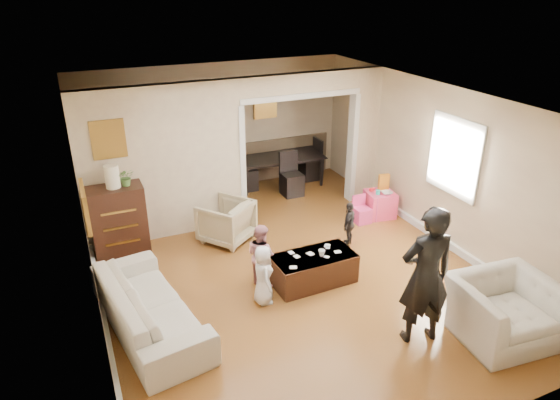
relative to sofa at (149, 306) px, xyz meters
name	(u,v)px	position (x,y,z in m)	size (l,w,h in m)	color
floor	(285,266)	(2.18, 0.63, -0.33)	(7.00, 7.00, 0.00)	#9F6529
partition_left	(165,164)	(0.80, 2.43, 0.97)	(2.75, 0.18, 2.60)	beige
partition_right	(363,136)	(4.65, 2.43, 0.97)	(0.55, 0.18, 2.60)	beige
partition_header	(300,83)	(3.28, 2.43, 2.09)	(2.22, 0.18, 0.35)	beige
window_pane	(455,156)	(4.91, 0.23, 1.22)	(0.03, 0.95, 1.10)	white
framed_art_partition	(108,139)	(-0.02, 2.33, 1.52)	(0.45, 0.03, 0.55)	brown
framed_art_sofa_wall	(85,207)	(-0.53, 0.03, 1.47)	(0.03, 0.55, 0.40)	brown
framed_art_alcove	(265,104)	(3.28, 4.07, 1.37)	(0.45, 0.03, 0.55)	brown
sofa	(149,306)	(0.00, 0.00, 0.00)	(2.27, 0.89, 0.66)	beige
armchair_back	(226,221)	(1.62, 1.81, 0.03)	(0.76, 0.78, 0.71)	tan
armchair_front	(505,310)	(3.96, -1.94, 0.05)	(1.18, 1.03, 0.76)	beige
dresser	(119,221)	(-0.07, 2.08, 0.25)	(0.84, 0.47, 1.16)	black
table_lamp	(112,177)	(-0.07, 2.08, 1.01)	(0.22, 0.22, 0.36)	#FFF5CF
potted_plant	(126,177)	(0.13, 2.08, 0.97)	(0.25, 0.22, 0.28)	#4C7433
coffee_table	(313,269)	(2.38, 0.07, -0.11)	(1.20, 0.60, 0.45)	#381A12
coffee_cup	(322,253)	(2.48, 0.02, 0.16)	(0.10, 0.10, 0.09)	silver
play_table	(380,204)	(4.54, 1.55, -0.09)	(0.49, 0.49, 0.48)	#FF4375
cereal_box	(384,182)	(4.66, 1.65, 0.29)	(0.20, 0.07, 0.30)	yellow
cyan_cup	(378,192)	(4.44, 1.50, 0.18)	(0.08, 0.08, 0.08)	#23B2A6
toy_block	(372,190)	(4.42, 1.67, 0.17)	(0.08, 0.06, 0.05)	red
play_bowl	(387,193)	(4.59, 1.43, 0.17)	(0.20, 0.20, 0.05)	silver
dining_table	(279,170)	(3.45, 3.74, -0.01)	(1.84, 1.03, 0.65)	black
adult_person	(426,276)	(3.00, -1.55, 0.57)	(0.66, 0.43, 1.80)	black
child_kneel_a	(263,275)	(1.53, -0.08, 0.10)	(0.42, 0.27, 0.86)	silver
child_kneel_b	(261,254)	(1.68, 0.37, 0.14)	(0.46, 0.36, 0.94)	#C57B81
child_toddler	(349,224)	(3.43, 0.82, 0.06)	(0.46, 0.19, 0.78)	black
craft_papers	(313,254)	(2.39, 0.11, 0.12)	(0.89, 0.48, 0.00)	white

